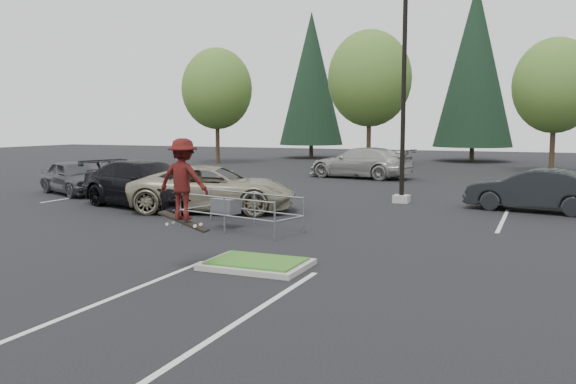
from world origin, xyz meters
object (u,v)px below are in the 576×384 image
at_px(conif_b, 475,65).
at_px(decid_b, 370,82).
at_px(decid_a, 217,91).
at_px(car_r_charc, 534,190).
at_px(light_pole, 404,86).
at_px(car_far_silver, 361,163).
at_px(skateboarder, 183,180).
at_px(cart_corral, 229,206).
at_px(car_l_grey, 74,177).
at_px(decid_c, 555,89).
at_px(conif_a, 311,79).
at_px(car_l_tan, 211,189).
at_px(car_l_black, 146,184).

bearing_deg(conif_b, decid_b, -121.09).
distance_m(decid_a, car_r_charc, 30.20).
height_order(light_pole, decid_b, light_pole).
distance_m(decid_b, car_far_silver, 10.16).
height_order(decid_b, conif_b, conif_b).
bearing_deg(car_r_charc, skateboarder, -17.06).
bearing_deg(cart_corral, conif_b, 100.31).
relative_size(decid_a, car_l_grey, 2.02).
height_order(decid_a, decid_c, decid_a).
height_order(conif_a, car_far_silver, conif_a).
height_order(light_pole, decid_c, light_pole).
relative_size(cart_corral, car_l_tan, 0.68).
xyz_separation_m(skateboarder, car_l_tan, (-4.00, 8.00, -1.15)).
bearing_deg(decid_c, decid_a, 179.52).
height_order(decid_b, car_l_grey, decid_b).
distance_m(car_l_black, car_far_silver, 15.51).
relative_size(car_l_grey, car_r_charc, 0.96).
distance_m(light_pole, decid_c, 18.67).
height_order(decid_a, car_r_charc, decid_a).
height_order(light_pole, car_far_silver, light_pole).
distance_m(decid_c, car_l_tan, 25.81).
bearing_deg(car_r_charc, conif_a, -135.25).
relative_size(car_l_tan, car_l_black, 0.98).
bearing_deg(car_far_silver, skateboarder, 17.72).
bearing_deg(car_l_grey, car_r_charc, -58.48).
xyz_separation_m(decid_c, car_l_black, (-13.99, -22.83, -4.39)).
bearing_deg(decid_c, car_far_silver, -142.08).
bearing_deg(conif_a, light_pole, -62.62).
bearing_deg(conif_a, car_r_charc, -55.83).
height_order(decid_b, cart_corral, decid_b).
distance_m(decid_b, skateboarder, 32.16).
xyz_separation_m(decid_a, car_far_silver, (13.94, -8.03, -4.70)).
xyz_separation_m(decid_a, car_l_grey, (4.51, -20.76, -4.83)).
height_order(decid_a, conif_a, conif_a).
bearing_deg(cart_corral, decid_b, 111.57).
xyz_separation_m(decid_c, conif_a, (-19.99, 10.17, 1.84)).
height_order(decid_a, skateboarder, decid_a).
relative_size(car_l_grey, car_far_silver, 0.73).
relative_size(decid_a, car_l_tan, 1.53).
relative_size(conif_a, conif_b, 0.90).
bearing_deg(decid_c, car_r_charc, -92.01).
height_order(conif_a, car_l_grey, conif_a).
distance_m(conif_b, car_l_grey, 34.75).
relative_size(decid_b, skateboarder, 5.00).
xyz_separation_m(light_pole, car_r_charc, (4.85, -0.50, -3.80)).
distance_m(decid_b, decid_c, 12.05).
bearing_deg(decid_b, conif_a, 130.17).
xyz_separation_m(skateboarder, car_far_silver, (-2.86, 23.00, -1.08)).
distance_m(car_l_tan, car_l_black, 2.80).
bearing_deg(decid_b, car_r_charc, -59.18).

